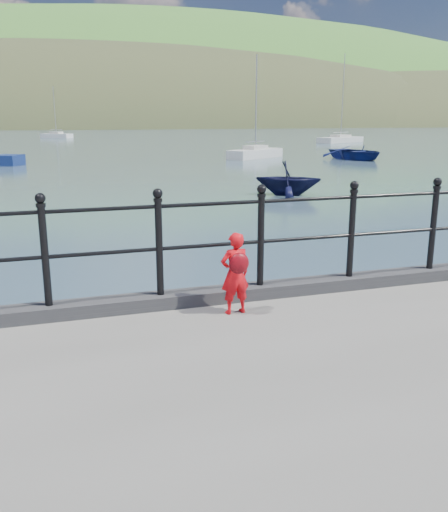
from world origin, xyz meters
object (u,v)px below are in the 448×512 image
object	(u,v)px
child	(235,273)
sailboat_near	(255,154)
sailboat_deep	(57,136)
launch_navy	(288,178)
sailboat_far	(341,140)
launch_blue	(356,152)
railing	(211,232)

from	to	relation	value
child	sailboat_near	xyz separation A→B (m)	(13.79, 35.45, -1.12)
sailboat_deep	launch_navy	bearing A→B (deg)	-41.09
child	sailboat_far	size ratio (longest dim) A/B	0.08
launch_navy	sailboat_deep	world-z (taller)	sailboat_deep
launch_blue	sailboat_deep	bearing A→B (deg)	103.60
launch_navy	sailboat_far	world-z (taller)	sailboat_far
railing	sailboat_near	xyz separation A→B (m)	(13.92, 35.00, -1.48)
child	launch_navy	bearing A→B (deg)	-122.24
child	sailboat_near	bearing A→B (deg)	-117.25
launch_blue	sailboat_far	size ratio (longest dim) A/B	0.47
sailboat_deep	sailboat_near	world-z (taller)	sailboat_deep
child	railing	bearing A→B (deg)	-79.36
child	launch_blue	size ratio (longest dim) A/B	0.17
sailboat_far	sailboat_near	bearing A→B (deg)	-160.70
launch_navy	launch_blue	bearing A→B (deg)	-9.35
launch_blue	sailboat_deep	xyz separation A→B (m)	(-21.07, 56.00, -0.20)
child	sailboat_near	distance (m)	38.05
sailboat_deep	sailboat_far	world-z (taller)	sailboat_far
child	launch_blue	xyz separation A→B (m)	(20.61, 31.69, -0.92)
launch_navy	sailboat_deep	size ratio (longest dim) A/B	0.32
railing	launch_navy	bearing A→B (deg)	62.65
launch_blue	sailboat_near	bearing A→B (deg)	144.14
sailboat_near	sailboat_deep	bearing A→B (deg)	69.49
launch_blue	sailboat_deep	world-z (taller)	sailboat_deep
railing	sailboat_near	bearing A→B (deg)	68.32
railing	child	size ratio (longest dim) A/B	20.10
sailboat_deep	launch_blue	bearing A→B (deg)	-26.68
launch_blue	sailboat_deep	distance (m)	59.83
railing	launch_navy	size ratio (longest dim) A/B	6.87
railing	child	world-z (taller)	railing
child	sailboat_far	distance (m)	68.32
launch_blue	railing	bearing A→B (deg)	-130.60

